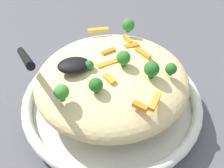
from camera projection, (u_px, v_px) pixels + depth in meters
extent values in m
plane|color=#4C4C51|center=(112.00, 111.00, 0.59)|extent=(2.40, 2.40, 0.00)
cylinder|color=silver|center=(112.00, 107.00, 0.58)|extent=(0.33, 0.33, 0.02)
torus|color=silver|center=(112.00, 99.00, 0.57)|extent=(0.36, 0.36, 0.02)
torus|color=black|center=(112.00, 98.00, 0.57)|extent=(0.35, 0.35, 0.00)
ellipsoid|color=#DBC689|center=(112.00, 82.00, 0.53)|extent=(0.29, 0.27, 0.09)
cube|color=orange|center=(98.00, 30.00, 0.58)|extent=(0.04, 0.01, 0.01)
cube|color=orange|center=(143.00, 53.00, 0.52)|extent=(0.02, 0.03, 0.01)
cube|color=orange|center=(107.00, 62.00, 0.50)|extent=(0.04, 0.02, 0.01)
cube|color=orange|center=(109.00, 52.00, 0.52)|extent=(0.03, 0.02, 0.01)
cube|color=orange|center=(127.00, 39.00, 0.56)|extent=(0.02, 0.03, 0.01)
cube|color=orange|center=(155.00, 102.00, 0.44)|extent=(0.03, 0.04, 0.01)
cube|color=orange|center=(140.00, 106.00, 0.43)|extent=(0.02, 0.02, 0.01)
cube|color=orange|center=(132.00, 46.00, 0.54)|extent=(0.03, 0.01, 0.01)
cube|color=orange|center=(109.00, 79.00, 0.47)|extent=(0.02, 0.03, 0.01)
cylinder|color=#205B1C|center=(170.00, 73.00, 0.49)|extent=(0.01, 0.01, 0.01)
sphere|color=#236B23|center=(171.00, 69.00, 0.48)|extent=(0.02, 0.02, 0.02)
cylinder|color=#296820|center=(123.00, 63.00, 0.49)|extent=(0.01, 0.01, 0.01)
sphere|color=#2D7A28|center=(123.00, 58.00, 0.48)|extent=(0.02, 0.02, 0.02)
cylinder|color=#205B1C|center=(96.00, 90.00, 0.46)|extent=(0.01, 0.01, 0.01)
sphere|color=#236B23|center=(96.00, 85.00, 0.45)|extent=(0.02, 0.02, 0.02)
cylinder|color=#377928|center=(62.00, 98.00, 0.45)|extent=(0.01, 0.01, 0.01)
sphere|color=#3D8E33|center=(61.00, 92.00, 0.44)|extent=(0.02, 0.02, 0.02)
cylinder|color=#205B1C|center=(151.00, 75.00, 0.48)|extent=(0.01, 0.01, 0.01)
sphere|color=#236B23|center=(152.00, 69.00, 0.47)|extent=(0.03, 0.03, 0.03)
cylinder|color=#205B1C|center=(89.00, 69.00, 0.49)|extent=(0.01, 0.01, 0.00)
sphere|color=#236B23|center=(89.00, 65.00, 0.49)|extent=(0.02, 0.02, 0.02)
cylinder|color=#296820|center=(128.00, 30.00, 0.58)|extent=(0.01, 0.01, 0.01)
sphere|color=#2D7A28|center=(128.00, 25.00, 0.57)|extent=(0.03, 0.03, 0.03)
ellipsoid|color=black|center=(73.00, 64.00, 0.49)|extent=(0.06, 0.04, 0.02)
cylinder|color=black|center=(25.00, 57.00, 0.44)|extent=(0.05, 0.15, 0.09)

